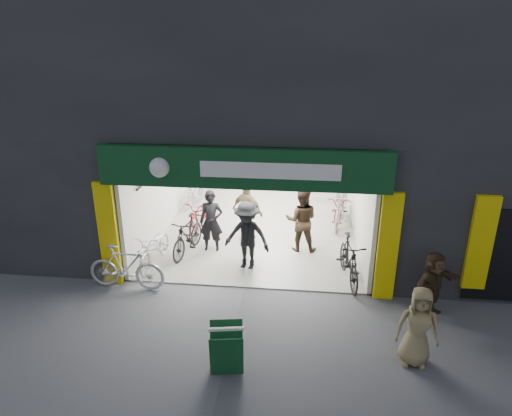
% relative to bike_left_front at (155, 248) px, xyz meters
% --- Properties ---
extents(ground, '(60.00, 60.00, 0.00)m').
position_rel_bike_left_front_xyz_m(ground, '(2.50, -0.93, -0.49)').
color(ground, '#56565B').
rests_on(ground, ground).
extents(building, '(17.00, 10.27, 8.00)m').
position_rel_bike_left_front_xyz_m(building, '(3.41, 4.06, 3.83)').
color(building, '#232326').
rests_on(building, ground).
extents(bike_left_front, '(0.79, 1.90, 0.98)m').
position_rel_bike_left_front_xyz_m(bike_left_front, '(0.00, 0.00, 0.00)').
color(bike_left_front, silver).
rests_on(bike_left_front, ground).
extents(bike_left_midfront, '(0.86, 1.89, 1.10)m').
position_rel_bike_left_front_xyz_m(bike_left_midfront, '(0.70, 0.72, 0.06)').
color(bike_left_midfront, black).
rests_on(bike_left_midfront, ground).
extents(bike_left_midback, '(0.94, 1.95, 0.98)m').
position_rel_bike_left_front_xyz_m(bike_left_midback, '(0.70, 2.48, 0.00)').
color(bike_left_midback, maroon).
rests_on(bike_left_midback, ground).
extents(bike_left_back, '(0.75, 1.69, 0.98)m').
position_rel_bike_left_front_xyz_m(bike_left_back, '(0.00, 4.39, 0.00)').
color(bike_left_back, '#B5B5BA').
rests_on(bike_left_back, ground).
extents(bike_right_front, '(0.80, 2.01, 1.17)m').
position_rel_bike_left_front_xyz_m(bike_right_front, '(5.00, -0.33, 0.10)').
color(bike_right_front, black).
rests_on(bike_right_front, ground).
extents(bike_right_mid, '(1.01, 2.10, 1.06)m').
position_rel_bike_left_front_xyz_m(bike_right_mid, '(5.00, 3.27, 0.04)').
color(bike_right_mid, maroon).
rests_on(bike_right_mid, ground).
extents(bike_right_back, '(0.93, 2.04, 1.18)m').
position_rel_bike_left_front_xyz_m(bike_right_back, '(5.00, 3.14, 0.10)').
color(bike_right_back, '#B0AFB4').
rests_on(bike_right_back, ground).
extents(parked_bike, '(1.90, 0.61, 1.13)m').
position_rel_bike_left_front_xyz_m(parked_bike, '(-0.30, -1.23, 0.08)').
color(parked_bike, silver).
rests_on(parked_bike, ground).
extents(customer_a, '(0.67, 0.46, 1.79)m').
position_rel_bike_left_front_xyz_m(customer_a, '(1.32, 0.97, 0.41)').
color(customer_a, black).
rests_on(customer_a, ground).
extents(customer_b, '(0.91, 0.72, 1.85)m').
position_rel_bike_left_front_xyz_m(customer_b, '(3.80, 1.27, 0.44)').
color(customer_b, '#362718').
rests_on(customer_b, ground).
extents(customer_c, '(1.31, 0.92, 1.85)m').
position_rel_bike_left_front_xyz_m(customer_c, '(2.44, 0.07, 0.44)').
color(customer_c, black).
rests_on(customer_c, ground).
extents(customer_d, '(1.13, 0.90, 1.80)m').
position_rel_bike_left_front_xyz_m(customer_d, '(2.22, 1.82, 0.41)').
color(customer_d, olive).
rests_on(customer_d, ground).
extents(pedestrian_near, '(0.81, 0.56, 1.58)m').
position_rel_bike_left_front_xyz_m(pedestrian_near, '(5.99, -3.21, 0.30)').
color(pedestrian_near, olive).
rests_on(pedestrian_near, ground).
extents(pedestrian_far, '(1.34, 1.24, 1.49)m').
position_rel_bike_left_front_xyz_m(pedestrian_far, '(6.66, -1.56, 0.26)').
color(pedestrian_far, '#3C2B1B').
rests_on(pedestrian_far, ground).
extents(sandwich_board, '(0.69, 0.70, 0.92)m').
position_rel_bike_left_front_xyz_m(sandwich_board, '(2.57, -3.84, 0.02)').
color(sandwich_board, '#10421F').
rests_on(sandwich_board, ground).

